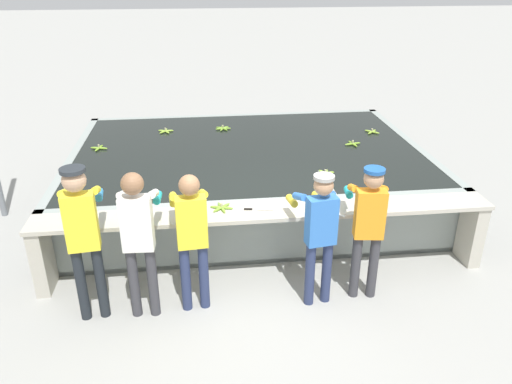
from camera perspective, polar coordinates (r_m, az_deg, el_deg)
ground_plane at (r=6.16m, az=1.48°, el=-10.43°), size 80.00×80.00×0.00m
wash_tank at (r=8.05m, az=-0.90°, el=2.02°), size 5.48×3.93×0.88m
work_ledge at (r=6.00m, az=1.24°, el=-4.11°), size 5.48×0.45×0.88m
worker_0 at (r=5.39m, az=-19.22°, el=-3.99°), size 0.46×0.74×1.76m
worker_1 at (r=5.30m, az=-13.30°, el=-4.47°), size 0.43×0.72×1.69m
worker_2 at (r=5.34m, az=-7.36°, el=-4.40°), size 0.45×0.72×1.62m
worker_3 at (r=5.43m, az=7.29°, el=-4.07°), size 0.47×0.73×1.57m
worker_4 at (r=5.62m, az=12.73°, el=-3.23°), size 0.47×0.73×1.60m
banana_bunch_floating_0 at (r=6.95m, az=7.93°, el=2.11°), size 0.28×0.27×0.08m
banana_bunch_floating_1 at (r=8.22m, az=-17.51°, el=4.81°), size 0.28×0.28×0.08m
banana_bunch_floating_2 at (r=8.80m, az=-10.31°, el=6.86°), size 0.28×0.27×0.08m
banana_bunch_floating_3 at (r=8.85m, az=13.12°, el=6.72°), size 0.22×0.22×0.08m
banana_bunch_floating_4 at (r=8.83m, az=-3.81°, el=7.27°), size 0.28×0.28×0.08m
banana_bunch_floating_5 at (r=8.18m, az=10.99°, el=5.44°), size 0.28×0.28×0.08m
banana_bunch_ledge_0 at (r=5.93m, az=-3.96°, el=-1.77°), size 0.28×0.28×0.08m
knife_0 at (r=5.90m, az=-0.22°, el=-1.97°), size 0.35×0.07×0.02m
knife_1 at (r=5.94m, az=8.50°, el=-2.05°), size 0.22×0.31×0.02m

